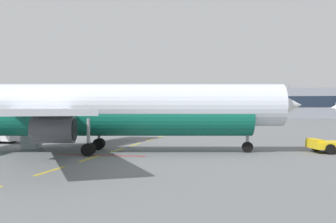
% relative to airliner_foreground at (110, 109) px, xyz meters
% --- Properties ---
extents(ground, '(400.00, 400.00, 0.00)m').
position_rel_airliner_foreground_xyz_m(ground, '(22.00, 15.76, -3.95)').
color(ground, slate).
extents(apron_paint_markings, '(8.00, 96.40, 0.01)m').
position_rel_airliner_foreground_xyz_m(apron_paint_markings, '(-0.00, 13.82, -3.95)').
color(apron_paint_markings, yellow).
rests_on(apron_paint_markings, ground).
extents(airliner_foreground, '(34.63, 33.89, 12.20)m').
position_rel_airliner_foreground_xyz_m(airliner_foreground, '(0.00, 0.00, 0.00)').
color(airliner_foreground, silver).
rests_on(airliner_foreground, ground).
extents(uld_cargo_container, '(1.86, 1.82, 1.60)m').
position_rel_airliner_foreground_xyz_m(uld_cargo_container, '(-8.85, 1.75, -3.15)').
color(uld_cargo_container, '#B7BCC6').
rests_on(uld_cargo_container, ground).
extents(terminal_satellite, '(80.91, 22.27, 12.91)m').
position_rel_airliner_foreground_xyz_m(terminal_satellite, '(17.14, 133.90, 1.72)').
color(terminal_satellite, gray).
rests_on(terminal_satellite, ground).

